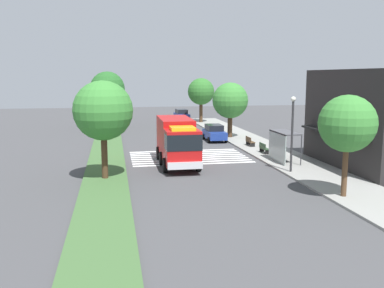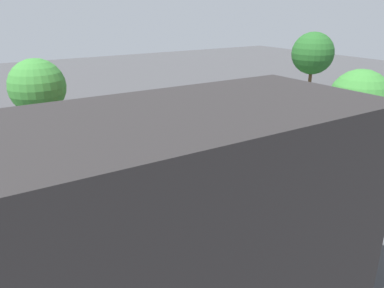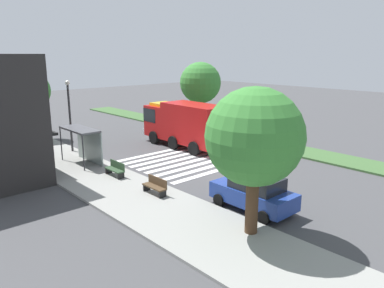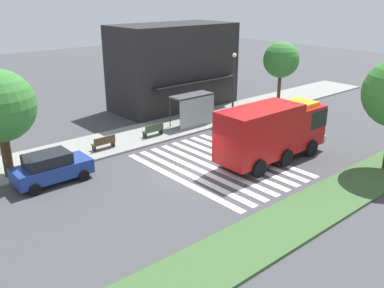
{
  "view_description": "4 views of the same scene",
  "coord_description": "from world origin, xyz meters",
  "px_view_note": "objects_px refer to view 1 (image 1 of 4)",
  "views": [
    {
      "loc": [
        38.57,
        -6.44,
        7.05
      ],
      "look_at": [
        2.27,
        0.28,
        1.15
      ],
      "focal_mm": 39.92,
      "sensor_mm": 36.0,
      "label": 1
    },
    {
      "loc": [
        14.43,
        21.32,
        10.1
      ],
      "look_at": [
        1.67,
        1.3,
        1.45
      ],
      "focal_mm": 35.18,
      "sensor_mm": 36.0,
      "label": 2
    },
    {
      "loc": [
        -17.34,
        18.31,
        7.57
      ],
      "look_at": [
        1.86,
        0.89,
        1.27
      ],
      "focal_mm": 35.02,
      "sensor_mm": 36.0,
      "label": 3
    },
    {
      "loc": [
        -14.55,
        -16.96,
        10.16
      ],
      "look_at": [
        1.34,
        1.45,
        1.25
      ],
      "focal_mm": 38.86,
      "sensor_mm": 36.0,
      "label": 4
    }
  ],
  "objects_px": {
    "parked_car_west": "(182,115)",
    "median_tree_west": "(103,111)",
    "sidewalk_tree_center": "(347,124)",
    "bus_stop_shelter": "(281,140)",
    "bench_west_of_shelter": "(250,141)",
    "sidewalk_tree_west": "(230,101)",
    "fire_truck": "(177,140)",
    "median_tree_far_west": "(107,89)",
    "parked_car_mid": "(214,133)",
    "street_lamp": "(292,127)",
    "sidewalk_tree_far_west": "(201,92)",
    "bench_near_shelter": "(264,148)"
  },
  "relations": [
    {
      "from": "median_tree_far_west",
      "to": "median_tree_west",
      "type": "distance_m",
      "value": 28.89
    },
    {
      "from": "bus_stop_shelter",
      "to": "bench_west_of_shelter",
      "type": "bearing_deg",
      "value": 179.81
    },
    {
      "from": "street_lamp",
      "to": "sidewalk_tree_far_west",
      "type": "height_order",
      "value": "sidewalk_tree_far_west"
    },
    {
      "from": "street_lamp",
      "to": "sidewalk_tree_west",
      "type": "xyz_separation_m",
      "value": [
        -18.1,
        0.4,
        0.87
      ]
    },
    {
      "from": "sidewalk_tree_west",
      "to": "median_tree_far_west",
      "type": "distance_m",
      "value": 17.77
    },
    {
      "from": "fire_truck",
      "to": "parked_car_west",
      "type": "height_order",
      "value": "fire_truck"
    },
    {
      "from": "fire_truck",
      "to": "median_tree_west",
      "type": "bearing_deg",
      "value": -54.89
    },
    {
      "from": "sidewalk_tree_center",
      "to": "median_tree_west",
      "type": "relative_size",
      "value": 0.89
    },
    {
      "from": "parked_car_west",
      "to": "bench_west_of_shelter",
      "type": "bearing_deg",
      "value": 2.23
    },
    {
      "from": "street_lamp",
      "to": "parked_car_west",
      "type": "bearing_deg",
      "value": -177.36
    },
    {
      "from": "street_lamp",
      "to": "parked_car_mid",
      "type": "bearing_deg",
      "value": -173.77
    },
    {
      "from": "bus_stop_shelter",
      "to": "median_tree_far_west",
      "type": "relative_size",
      "value": 0.47
    },
    {
      "from": "street_lamp",
      "to": "sidewalk_tree_west",
      "type": "height_order",
      "value": "sidewalk_tree_west"
    },
    {
      "from": "fire_truck",
      "to": "bench_near_shelter",
      "type": "xyz_separation_m",
      "value": [
        -3.32,
        8.44,
        -1.44
      ]
    },
    {
      "from": "bus_stop_shelter",
      "to": "sidewalk_tree_far_west",
      "type": "bearing_deg",
      "value": -179.48
    },
    {
      "from": "parked_car_mid",
      "to": "sidewalk_tree_center",
      "type": "relative_size",
      "value": 0.73
    },
    {
      "from": "parked_car_west",
      "to": "median_tree_west",
      "type": "distance_m",
      "value": 40.56
    },
    {
      "from": "median_tree_west",
      "to": "bench_west_of_shelter",
      "type": "bearing_deg",
      "value": 128.82
    },
    {
      "from": "parked_car_mid",
      "to": "sidewalk_tree_west",
      "type": "relative_size",
      "value": 0.69
    },
    {
      "from": "parked_car_mid",
      "to": "bench_near_shelter",
      "type": "relative_size",
      "value": 2.67
    },
    {
      "from": "parked_car_west",
      "to": "median_tree_west",
      "type": "bearing_deg",
      "value": -19.58
    },
    {
      "from": "parked_car_west",
      "to": "street_lamp",
      "type": "xyz_separation_m",
      "value": [
        39.16,
        1.8,
        2.51
      ]
    },
    {
      "from": "bench_near_shelter",
      "to": "street_lamp",
      "type": "xyz_separation_m",
      "value": [
        7.62,
        -0.71,
        2.82
      ]
    },
    {
      "from": "sidewalk_tree_west",
      "to": "fire_truck",
      "type": "bearing_deg",
      "value": -30.53
    },
    {
      "from": "fire_truck",
      "to": "street_lamp",
      "type": "relative_size",
      "value": 1.51
    },
    {
      "from": "median_tree_far_west",
      "to": "fire_truck",
      "type": "bearing_deg",
      "value": 12.6
    },
    {
      "from": "street_lamp",
      "to": "median_tree_west",
      "type": "distance_m",
      "value": 13.4
    },
    {
      "from": "fire_truck",
      "to": "sidewalk_tree_center",
      "type": "height_order",
      "value": "sidewalk_tree_center"
    },
    {
      "from": "parked_car_mid",
      "to": "sidewalk_tree_far_west",
      "type": "relative_size",
      "value": 0.65
    },
    {
      "from": "parked_car_west",
      "to": "sidewalk_tree_far_west",
      "type": "relative_size",
      "value": 0.7
    },
    {
      "from": "street_lamp",
      "to": "sidewalk_tree_far_west",
      "type": "xyz_separation_m",
      "value": [
        -34.41,
        0.4,
        1.3
      ]
    },
    {
      "from": "street_lamp",
      "to": "bus_stop_shelter",
      "type": "bearing_deg",
      "value": 169.39
    },
    {
      "from": "fire_truck",
      "to": "bus_stop_shelter",
      "type": "height_order",
      "value": "fire_truck"
    },
    {
      "from": "parked_car_west",
      "to": "bench_west_of_shelter",
      "type": "height_order",
      "value": "parked_car_west"
    },
    {
      "from": "bench_west_of_shelter",
      "to": "median_tree_far_west",
      "type": "distance_m",
      "value": 23.0
    },
    {
      "from": "sidewalk_tree_west",
      "to": "parked_car_west",
      "type": "bearing_deg",
      "value": -174.03
    },
    {
      "from": "bench_near_shelter",
      "to": "sidewalk_tree_west",
      "type": "bearing_deg",
      "value": -178.33
    },
    {
      "from": "sidewalk_tree_center",
      "to": "median_tree_far_west",
      "type": "xyz_separation_m",
      "value": [
        -35.95,
        -13.73,
        0.99
      ]
    },
    {
      "from": "bench_near_shelter",
      "to": "sidewalk_tree_far_west",
      "type": "height_order",
      "value": "sidewalk_tree_far_west"
    },
    {
      "from": "bench_near_shelter",
      "to": "median_tree_west",
      "type": "distance_m",
      "value": 16.29
    },
    {
      "from": "bench_near_shelter",
      "to": "sidewalk_tree_west",
      "type": "height_order",
      "value": "sidewalk_tree_west"
    },
    {
      "from": "median_tree_far_west",
      "to": "parked_car_mid",
      "type": "bearing_deg",
      "value": 41.86
    },
    {
      "from": "parked_car_west",
      "to": "sidewalk_tree_far_west",
      "type": "height_order",
      "value": "sidewalk_tree_far_west"
    },
    {
      "from": "bench_near_shelter",
      "to": "median_tree_west",
      "type": "relative_size",
      "value": 0.24
    },
    {
      "from": "sidewalk_tree_far_west",
      "to": "median_tree_far_west",
      "type": "relative_size",
      "value": 0.88
    },
    {
      "from": "bench_west_of_shelter",
      "to": "fire_truck",
      "type": "bearing_deg",
      "value": -48.6
    },
    {
      "from": "parked_car_west",
      "to": "bus_stop_shelter",
      "type": "xyz_separation_m",
      "value": [
        35.53,
        2.48,
        0.99
      ]
    },
    {
      "from": "sidewalk_tree_west",
      "to": "sidewalk_tree_center",
      "type": "bearing_deg",
      "value": 0.0
    },
    {
      "from": "parked_car_mid",
      "to": "street_lamp",
      "type": "distance_m",
      "value": 16.76
    },
    {
      "from": "parked_car_mid",
      "to": "sidewalk_tree_center",
      "type": "distance_m",
      "value": 23.45
    }
  ]
}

